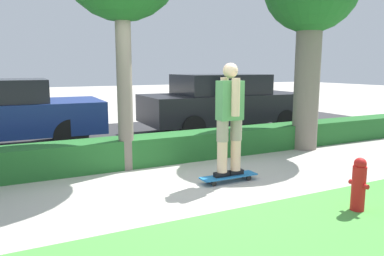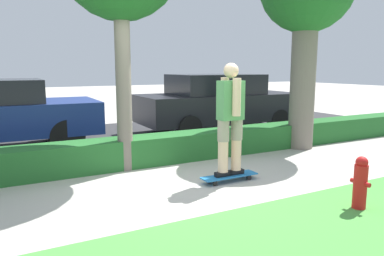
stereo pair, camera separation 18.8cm
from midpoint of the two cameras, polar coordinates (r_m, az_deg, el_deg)
name	(u,v)px [view 2 (the right image)]	position (r m, az deg, el deg)	size (l,w,h in m)	color
ground_plane	(198,187)	(5.57, -0.03, -8.93)	(60.00, 60.00, 0.00)	#ADA89E
street_asphalt	(114,139)	(9.37, -12.30, -1.62)	(17.17, 5.00, 0.01)	#2D2D30
hedge_row	(156,149)	(6.91, -6.34, -3.23)	(17.17, 0.60, 0.50)	#236028
skateboard	(229,176)	(5.82, 4.76, -7.33)	(0.92, 0.24, 0.10)	#1E6BAD
skater_person	(230,117)	(5.63, 4.89, 1.75)	(0.50, 0.44, 1.70)	black
parked_car_middle	(218,102)	(10.23, 3.48, 3.98)	(4.48, 1.93, 1.55)	black
fire_hydrant	(360,183)	(5.05, 23.30, -7.67)	(0.16, 0.26, 0.67)	red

